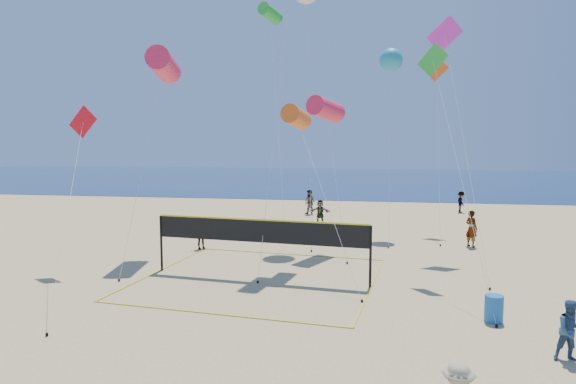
# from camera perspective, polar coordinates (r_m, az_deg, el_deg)

# --- Properties ---
(ocean) EXTENTS (140.00, 50.00, 0.03)m
(ocean) POSITION_cam_1_polar(r_m,az_deg,el_deg) (71.81, 7.21, 1.41)
(ocean) COLOR navy
(ocean) RESTS_ON ground
(bystander_a) EXTENTS (0.81, 0.65, 1.60)m
(bystander_a) POSITION_cam_1_polar(r_m,az_deg,el_deg) (15.39, 28.95, -13.36)
(bystander_a) COLOR #2E4C73
(bystander_a) RESTS_ON ground
(far_person_0) EXTENTS (0.95, 0.81, 1.53)m
(far_person_0) POSITION_cam_1_polar(r_m,az_deg,el_deg) (26.90, -9.67, -4.67)
(far_person_0) COLOR gray
(far_person_0) RESTS_ON ground
(far_person_1) EXTENTS (1.51, 0.63, 1.58)m
(far_person_1) POSITION_cam_1_polar(r_m,az_deg,el_deg) (34.46, 3.58, -2.21)
(far_person_1) COLOR gray
(far_person_1) RESTS_ON ground
(far_person_2) EXTENTS (0.81, 0.84, 1.94)m
(far_person_2) POSITION_cam_1_polar(r_m,az_deg,el_deg) (28.70, 19.71, -3.85)
(far_person_2) COLOR gray
(far_person_2) RESTS_ON ground
(far_person_3) EXTENTS (1.11, 1.02, 1.86)m
(far_person_3) POSITION_cam_1_polar(r_m,az_deg,el_deg) (38.42, 2.44, -1.15)
(far_person_3) COLOR gray
(far_person_3) RESTS_ON ground
(far_person_4) EXTENTS (0.73, 1.11, 1.62)m
(far_person_4) POSITION_cam_1_polar(r_m,az_deg,el_deg) (41.73, 18.67, -1.05)
(far_person_4) COLOR gray
(far_person_4) RESTS_ON ground
(trash_barrel) EXTENTS (0.73, 0.73, 0.85)m
(trash_barrel) POSITION_cam_1_polar(r_m,az_deg,el_deg) (17.57, 21.90, -11.93)
(trash_barrel) COLOR #1B60B0
(trash_barrel) RESTS_ON ground
(volleyball_net) EXTENTS (10.18, 10.05, 2.45)m
(volleyball_net) POSITION_cam_1_polar(r_m,az_deg,el_deg) (20.89, -3.17, -5.11)
(volleyball_net) COLOR black
(volleyball_net) RESTS_ON ground
(kite_0) EXTENTS (1.64, 7.12, 10.03)m
(kite_0) POSITION_cam_1_polar(r_m,az_deg,el_deg) (26.51, -13.64, 13.54)
(kite_0) COLOR #E5274F
(kite_0) RESTS_ON ground
(kite_2) EXTENTS (3.69, 6.17, 7.18)m
(kite_2) POSITION_cam_1_polar(r_m,az_deg,el_deg) (22.90, 0.94, 8.30)
(kite_2) COLOR #DE5B1B
(kite_2) RESTS_ON ground
(kite_3) EXTENTS (4.08, 8.07, 7.14)m
(kite_3) POSITION_cam_1_polar(r_m,az_deg,el_deg) (23.73, -21.99, 6.18)
(kite_3) COLOR red
(kite_3) RESTS_ON ground
(kite_4) EXTENTS (1.99, 7.39, 9.68)m
(kite_4) POSITION_cam_1_polar(r_m,az_deg,el_deg) (22.52, 16.17, 12.31)
(kite_4) COLOR green
(kite_4) RESTS_ON ground
(kite_5) EXTENTS (1.94, 7.55, 11.77)m
(kite_5) POSITION_cam_1_polar(r_m,az_deg,el_deg) (27.38, 17.21, 15.36)
(kite_5) COLOR #F631D4
(kite_5) RESTS_ON ground
(kite_7) EXTENTS (1.80, 6.10, 11.06)m
(kite_7) POSITION_cam_1_polar(r_m,az_deg,el_deg) (32.23, 11.38, 14.20)
(kite_7) COLOR teal
(kite_7) RESTS_ON ground
(kite_8) EXTENTS (2.83, 7.34, 14.75)m
(kite_8) POSITION_cam_1_polar(r_m,az_deg,el_deg) (37.03, -1.97, 19.19)
(kite_8) COLOR green
(kite_8) RESTS_ON ground
(kite_9) EXTENTS (1.42, 5.91, 10.61)m
(kite_9) POSITION_cam_1_polar(r_m,az_deg,el_deg) (33.43, 16.29, 11.64)
(kite_9) COLOR #DE5B1B
(kite_9) RESTS_ON ground
(kite_10) EXTENTS (2.30, 4.55, 7.82)m
(kite_10) POSITION_cam_1_polar(r_m,az_deg,el_deg) (26.35, 4.25, 9.16)
(kite_10) COLOR #E5274F
(kite_10) RESTS_ON ground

